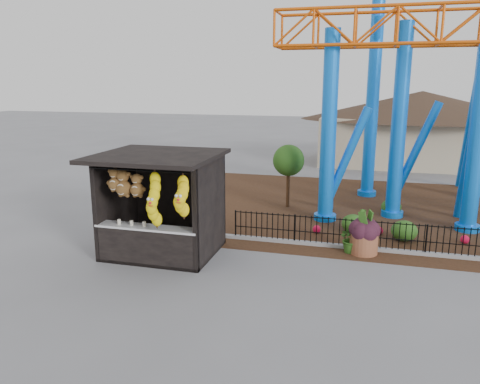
% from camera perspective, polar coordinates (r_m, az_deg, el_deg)
% --- Properties ---
extents(ground, '(120.00, 120.00, 0.00)m').
position_cam_1_polar(ground, '(12.88, 0.97, -10.37)').
color(ground, slate).
rests_on(ground, ground).
extents(mulch_bed, '(18.00, 12.00, 0.02)m').
position_cam_1_polar(mulch_bed, '(20.13, 17.92, -2.20)').
color(mulch_bed, '#331E11').
rests_on(mulch_bed, ground).
extents(curb, '(18.00, 0.18, 0.12)m').
position_cam_1_polar(curb, '(15.35, 18.63, -6.88)').
color(curb, gray).
rests_on(curb, ground).
extents(prize_booth, '(3.50, 3.40, 3.12)m').
position_cam_1_polar(prize_booth, '(14.16, -9.84, -1.81)').
color(prize_booth, black).
rests_on(prize_booth, ground).
extents(picket_fence, '(12.20, 0.06, 1.00)m').
position_cam_1_polar(picket_fence, '(15.30, 22.12, -5.49)').
color(picket_fence, black).
rests_on(picket_fence, ground).
extents(roller_coaster, '(11.00, 6.37, 10.82)m').
position_cam_1_polar(roller_coaster, '(19.82, 22.63, 16.02)').
color(roller_coaster, blue).
rests_on(roller_coaster, ground).
extents(terracotta_planter, '(0.91, 0.91, 0.65)m').
position_cam_1_polar(terracotta_planter, '(14.94, 14.84, -6.09)').
color(terracotta_planter, brown).
rests_on(terracotta_planter, ground).
extents(planter_foliage, '(0.70, 0.70, 0.64)m').
position_cam_1_polar(planter_foliage, '(14.74, 14.99, -3.73)').
color(planter_foliage, '#30131F').
rests_on(planter_foliage, terracotta_planter).
extents(potted_plant, '(1.03, 0.98, 0.90)m').
position_cam_1_polar(potted_plant, '(14.90, 13.52, -5.54)').
color(potted_plant, '#2D591A').
rests_on(potted_plant, ground).
extents(landscaping, '(7.51, 4.06, 0.68)m').
position_cam_1_polar(landscaping, '(17.50, 20.92, -3.71)').
color(landscaping, '#265017').
rests_on(landscaping, mulch_bed).
extents(pavilion, '(15.00, 15.00, 4.80)m').
position_cam_1_polar(pavilion, '(31.65, 21.17, 8.63)').
color(pavilion, '#BFAD8C').
rests_on(pavilion, ground).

